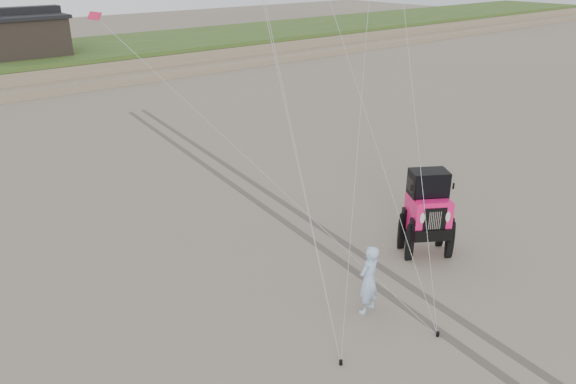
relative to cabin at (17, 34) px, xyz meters
name	(u,v)px	position (x,y,z in m)	size (l,w,h in m)	color
ground	(390,312)	(-2.00, -37.00, -3.24)	(160.00, 160.00, 0.00)	#6B6054
cabin	(17,34)	(0.00, 0.00, 0.00)	(6.40, 5.40, 3.35)	black
jeep	(427,222)	(1.16, -35.65, -2.19)	(2.44, 5.65, 2.10)	#F01665
man	(369,280)	(-2.44, -36.60, -2.31)	(0.68, 0.45, 1.86)	#88B0D3
stake_main	(341,363)	(-4.40, -37.64, -3.18)	(0.08, 0.08, 0.12)	black
stake_aux	(438,334)	(-1.90, -38.41, -3.18)	(0.08, 0.08, 0.12)	black
tire_tracks	(262,197)	(0.00, -29.00, -3.23)	(5.22, 29.74, 0.01)	#4C443D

